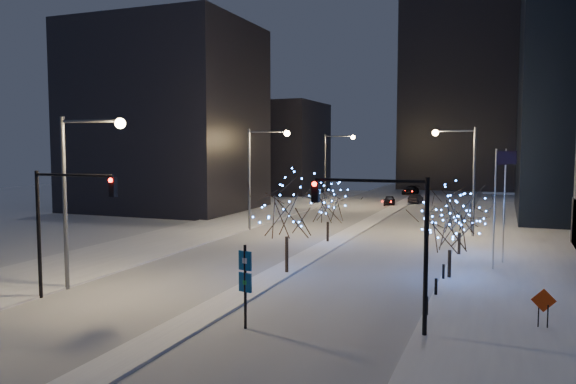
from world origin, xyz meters
The scene contains 25 objects.
ground centered at (0.00, 0.00, 0.00)m, with size 160.00×160.00×0.00m, color silver.
road centered at (0.00, 35.00, 0.01)m, with size 20.00×130.00×0.02m, color #B3B8C3.
median centered at (0.00, 30.00, 0.07)m, with size 2.00×80.00×0.15m, color white.
east_sidewalk centered at (15.00, 20.00, 0.07)m, with size 10.00×90.00×0.15m, color white.
west_sidewalk centered at (-14.00, 20.00, 0.07)m, with size 8.00×90.00×0.15m, color white.
filler_west_near centered at (-28.00, 40.00, 12.00)m, with size 22.00×18.00×24.00m, color black.
filler_west_far centered at (-26.00, 70.00, 8.00)m, with size 18.00×16.00×16.00m, color black.
horizon_block centered at (6.00, 92.00, 21.00)m, with size 24.00×14.00×42.00m, color black.
street_lamp_w_near centered at (-8.94, 2.00, 6.50)m, with size 4.40×0.56×10.00m.
street_lamp_w_mid centered at (-8.94, 27.00, 6.50)m, with size 4.40×0.56×10.00m.
street_lamp_w_far centered at (-8.94, 52.00, 6.50)m, with size 4.40×0.56×10.00m.
street_lamp_east centered at (10.08, 30.00, 6.45)m, with size 3.90×0.56×10.00m.
traffic_signal_west centered at (-8.44, 0.00, 4.76)m, with size 5.26×0.43×7.00m.
traffic_signal_east centered at (8.94, 1.00, 4.76)m, with size 5.26×0.43×7.00m.
flagpoles centered at (13.37, 17.25, 4.80)m, with size 1.35×2.60×8.00m.
bollards centered at (10.20, 10.00, 0.60)m, with size 0.16×12.16×0.90m.
car_near centered at (-1.50, 55.41, 0.67)m, with size 1.58×3.94×1.34m, color black.
car_mid centered at (1.50, 59.90, 0.63)m, with size 1.34×3.84×1.26m, color black.
car_far centered at (-1.50, 74.49, 0.71)m, with size 2.00×4.91×1.43m, color black.
holiday_tree_median_near centered at (0.50, 10.22, 4.38)m, with size 5.97×5.97×6.52m.
holiday_tree_median_far centered at (-0.50, 22.53, 3.44)m, with size 4.62×4.62×5.24m.
holiday_tree_plaza_near centered at (10.50, 12.53, 3.39)m, with size 5.41×5.41×5.08m.
holiday_tree_plaza_far centered at (10.50, 20.58, 3.55)m, with size 5.10×5.10×5.52m.
wayfinding_sign centered at (2.71, -0.67, 2.38)m, with size 0.69×0.24×3.88m.
construction_sign centered at (15.35, 3.96, 1.22)m, with size 1.08×0.10×1.78m.
Camera 1 is at (13.53, -23.27, 8.31)m, focal length 35.00 mm.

